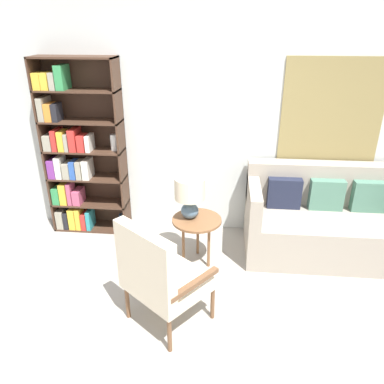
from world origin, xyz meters
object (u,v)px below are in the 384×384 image
armchair (157,273)px  table_lamp (190,193)px  bookshelf (76,156)px  couch (325,222)px  side_table (197,224)px

armchair → table_lamp: armchair is taller
bookshelf → table_lamp: bookshelf is taller
couch → side_table: bearing=-165.7°
side_table → table_lamp: table_lamp is taller
table_lamp → side_table: bearing=-19.8°
armchair → couch: bearing=38.9°
couch → side_table: (-1.37, -0.35, 0.10)m
bookshelf → side_table: bearing=-22.6°
bookshelf → couch: bearing=-5.1°
bookshelf → couch: size_ratio=1.19×
bookshelf → couch: bookshelf is taller
bookshelf → armchair: bookshelf is taller
table_lamp → bookshelf: bearing=157.3°
side_table → table_lamp: size_ratio=1.17×
armchair → couch: armchair is taller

